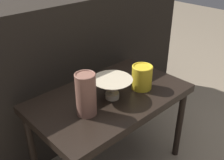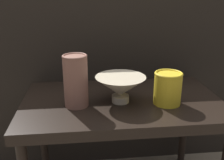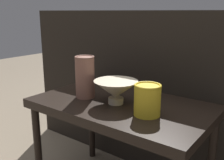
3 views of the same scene
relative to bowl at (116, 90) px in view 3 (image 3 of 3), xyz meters
name	(u,v)px [view 3 (image 3 of 3)]	position (x,y,z in m)	size (l,w,h in m)	color
table	(121,113)	(0.01, 0.03, -0.12)	(0.79, 0.47, 0.49)	black
couch_backdrop	(172,86)	(0.01, 0.56, -0.11)	(1.78, 0.50, 0.89)	black
bowl	(116,90)	(0.00, 0.00, 0.00)	(0.19, 0.19, 0.10)	#C1B293
vase_textured_left	(85,76)	(-0.17, -0.01, 0.04)	(0.09, 0.09, 0.20)	brown
vase_colorful_right	(147,99)	(0.17, -0.03, 0.00)	(0.11, 0.11, 0.12)	gold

